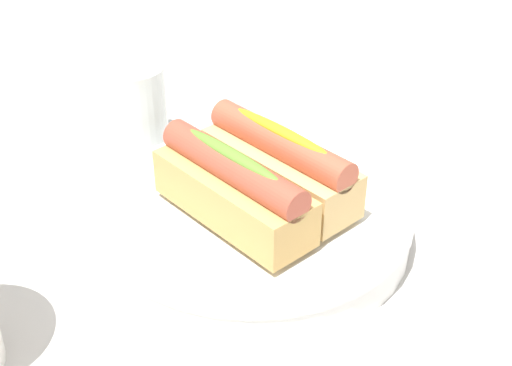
% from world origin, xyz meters
% --- Properties ---
extents(ground_plane, '(2.40, 2.40, 0.00)m').
position_xyz_m(ground_plane, '(0.00, 0.00, 0.00)').
color(ground_plane, beige).
extents(serving_bowl, '(0.27, 0.27, 0.04)m').
position_xyz_m(serving_bowl, '(-0.00, 0.02, 0.02)').
color(serving_bowl, white).
rests_on(serving_bowl, ground_plane).
extents(hotdog_front, '(0.16, 0.07, 0.06)m').
position_xyz_m(hotdog_front, '(0.00, -0.01, 0.06)').
color(hotdog_front, '#DBB270').
rests_on(hotdog_front, serving_bowl).
extents(hotdog_back, '(0.16, 0.07, 0.06)m').
position_xyz_m(hotdog_back, '(-0.01, 0.04, 0.06)').
color(hotdog_back, tan).
rests_on(hotdog_back, serving_bowl).
extents(water_glass, '(0.07, 0.07, 0.09)m').
position_xyz_m(water_glass, '(0.20, 0.03, 0.04)').
color(water_glass, white).
rests_on(water_glass, ground_plane).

